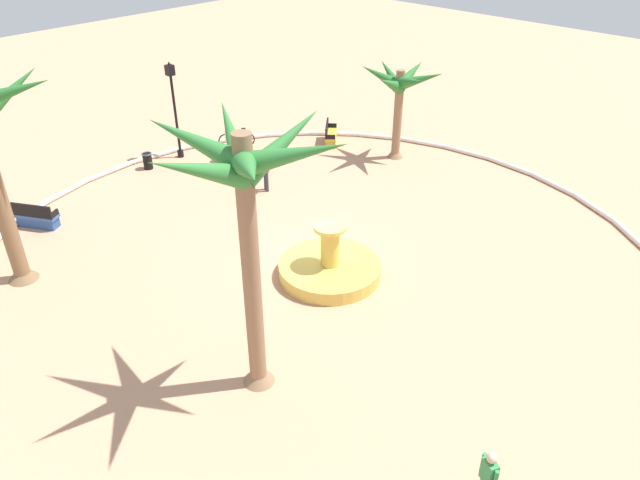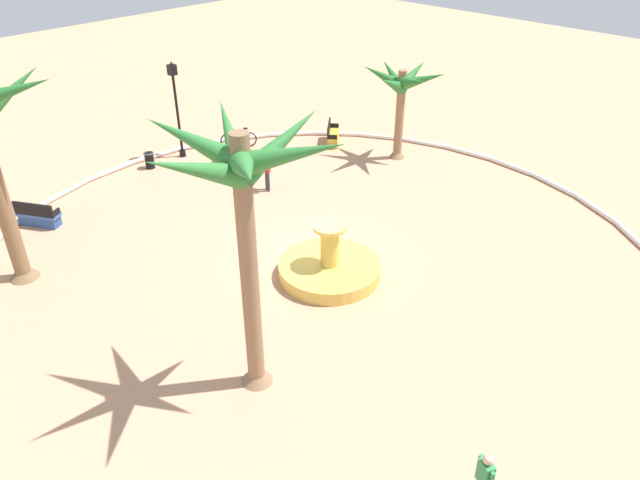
{
  "view_description": "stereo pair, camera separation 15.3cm",
  "coord_description": "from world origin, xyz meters",
  "px_view_note": "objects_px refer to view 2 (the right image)",
  "views": [
    {
      "loc": [
        12.33,
        11.77,
        11.3
      ],
      "look_at": [
        0.09,
        0.27,
        1.0
      ],
      "focal_mm": 34.03,
      "sensor_mm": 36.0,
      "label": 1
    },
    {
      "loc": [
        12.23,
        11.89,
        11.3
      ],
      "look_at": [
        0.09,
        0.27,
        1.0
      ],
      "focal_mm": 34.03,
      "sensor_mm": 36.0,
      "label": 2
    }
  ],
  "objects_px": {
    "lamppost": "(176,102)",
    "bench_west": "(39,217)",
    "palm_tree_near_fountain": "(243,195)",
    "fountain": "(330,268)",
    "person_cyclist_helmet": "(231,141)",
    "bench_east": "(333,136)",
    "person_pedestrian_stroll": "(267,170)",
    "palm_tree_by_curb": "(402,88)",
    "bicycle_red_frame": "(239,140)",
    "trash_bin": "(149,160)",
    "person_cyclist_photo": "(484,480)"
  },
  "relations": [
    {
      "from": "bench_east",
      "to": "lamppost",
      "type": "relative_size",
      "value": 0.36
    },
    {
      "from": "bench_east",
      "to": "fountain",
      "type": "bearing_deg",
      "value": 42.23
    },
    {
      "from": "fountain",
      "to": "trash_bin",
      "type": "bearing_deg",
      "value": -93.11
    },
    {
      "from": "bench_west",
      "to": "person_pedestrian_stroll",
      "type": "bearing_deg",
      "value": 153.1
    },
    {
      "from": "palm_tree_near_fountain",
      "to": "person_cyclist_helmet",
      "type": "distance_m",
      "value": 14.79
    },
    {
      "from": "palm_tree_by_curb",
      "to": "palm_tree_near_fountain",
      "type": "bearing_deg",
      "value": 23.78
    },
    {
      "from": "person_pedestrian_stroll",
      "to": "person_cyclist_helmet",
      "type": "bearing_deg",
      "value": -104.54
    },
    {
      "from": "trash_bin",
      "to": "palm_tree_near_fountain",
      "type": "bearing_deg",
      "value": 67.91
    },
    {
      "from": "palm_tree_by_curb",
      "to": "trash_bin",
      "type": "height_order",
      "value": "palm_tree_by_curb"
    },
    {
      "from": "palm_tree_near_fountain",
      "to": "trash_bin",
      "type": "distance_m",
      "value": 15.19
    },
    {
      "from": "person_cyclist_helmet",
      "to": "lamppost",
      "type": "bearing_deg",
      "value": -57.51
    },
    {
      "from": "person_cyclist_photo",
      "to": "lamppost",
      "type": "bearing_deg",
      "value": -108.33
    },
    {
      "from": "trash_bin",
      "to": "person_cyclist_photo",
      "type": "height_order",
      "value": "person_cyclist_photo"
    },
    {
      "from": "palm_tree_by_curb",
      "to": "bench_east",
      "type": "height_order",
      "value": "palm_tree_by_curb"
    },
    {
      "from": "bicycle_red_frame",
      "to": "person_pedestrian_stroll",
      "type": "relative_size",
      "value": 0.85
    },
    {
      "from": "palm_tree_near_fountain",
      "to": "lamppost",
      "type": "xyz_separation_m",
      "value": [
        -7.14,
        -13.32,
        -2.85
      ]
    },
    {
      "from": "lamppost",
      "to": "person_cyclist_photo",
      "type": "relative_size",
      "value": 2.61
    },
    {
      "from": "person_cyclist_helmet",
      "to": "person_pedestrian_stroll",
      "type": "distance_m",
      "value": 3.52
    },
    {
      "from": "person_cyclist_photo",
      "to": "palm_tree_near_fountain",
      "type": "bearing_deg",
      "value": -83.41
    },
    {
      "from": "bicycle_red_frame",
      "to": "person_cyclist_photo",
      "type": "xyz_separation_m",
      "value": [
        8.92,
        18.37,
        0.55
      ]
    },
    {
      "from": "palm_tree_near_fountain",
      "to": "bicycle_red_frame",
      "type": "bearing_deg",
      "value": -128.11
    },
    {
      "from": "person_cyclist_photo",
      "to": "bench_east",
      "type": "bearing_deg",
      "value": -128.56
    },
    {
      "from": "person_cyclist_helmet",
      "to": "bicycle_red_frame",
      "type": "bearing_deg",
      "value": -142.05
    },
    {
      "from": "bench_east",
      "to": "person_cyclist_helmet",
      "type": "distance_m",
      "value": 5.07
    },
    {
      "from": "bench_east",
      "to": "person_cyclist_photo",
      "type": "distance_m",
      "value": 19.83
    },
    {
      "from": "bench_west",
      "to": "palm_tree_by_curb",
      "type": "bearing_deg",
      "value": 157.86
    },
    {
      "from": "palm_tree_near_fountain",
      "to": "person_cyclist_helmet",
      "type": "bearing_deg",
      "value": -126.6
    },
    {
      "from": "bench_west",
      "to": "person_pedestrian_stroll",
      "type": "distance_m",
      "value": 8.75
    },
    {
      "from": "fountain",
      "to": "person_cyclist_helmet",
      "type": "relative_size",
      "value": 1.98
    },
    {
      "from": "trash_bin",
      "to": "bench_east",
      "type": "bearing_deg",
      "value": 153.09
    },
    {
      "from": "bench_east",
      "to": "person_pedestrian_stroll",
      "type": "distance_m",
      "value": 5.76
    },
    {
      "from": "palm_tree_by_curb",
      "to": "fountain",
      "type": "bearing_deg",
      "value": 24.96
    },
    {
      "from": "palm_tree_by_curb",
      "to": "bench_east",
      "type": "distance_m",
      "value": 4.46
    },
    {
      "from": "bench_east",
      "to": "person_pedestrian_stroll",
      "type": "height_order",
      "value": "person_pedestrian_stroll"
    },
    {
      "from": "person_cyclist_helmet",
      "to": "person_cyclist_photo",
      "type": "distance_m",
      "value": 19.05
    },
    {
      "from": "lamppost",
      "to": "trash_bin",
      "type": "bearing_deg",
      "value": 0.95
    },
    {
      "from": "person_pedestrian_stroll",
      "to": "lamppost",
      "type": "bearing_deg",
      "value": -85.89
    },
    {
      "from": "palm_tree_by_curb",
      "to": "lamppost",
      "type": "xyz_separation_m",
      "value": [
        6.74,
        -7.21,
        -0.69
      ]
    },
    {
      "from": "lamppost",
      "to": "person_pedestrian_stroll",
      "type": "bearing_deg",
      "value": 94.11
    },
    {
      "from": "palm_tree_near_fountain",
      "to": "palm_tree_by_curb",
      "type": "relative_size",
      "value": 1.65
    },
    {
      "from": "trash_bin",
      "to": "person_cyclist_helmet",
      "type": "distance_m",
      "value": 3.64
    },
    {
      "from": "lamppost",
      "to": "bench_west",
      "type": "bearing_deg",
      "value": 11.15
    },
    {
      "from": "lamppost",
      "to": "bicycle_red_frame",
      "type": "bearing_deg",
      "value": 157.07
    },
    {
      "from": "fountain",
      "to": "trash_bin",
      "type": "xyz_separation_m",
      "value": [
        -0.62,
        -11.41,
        0.1
      ]
    },
    {
      "from": "bench_east",
      "to": "lamppost",
      "type": "bearing_deg",
      "value": -33.5
    },
    {
      "from": "bicycle_red_frame",
      "to": "palm_tree_near_fountain",
      "type": "bearing_deg",
      "value": 51.89
    },
    {
      "from": "person_cyclist_helmet",
      "to": "person_pedestrian_stroll",
      "type": "height_order",
      "value": "person_cyclist_helmet"
    },
    {
      "from": "palm_tree_by_curb",
      "to": "person_cyclist_photo",
      "type": "xyz_separation_m",
      "value": [
        13.17,
        12.21,
        -2.31
      ]
    },
    {
      "from": "fountain",
      "to": "lamppost",
      "type": "relative_size",
      "value": 0.76
    },
    {
      "from": "bicycle_red_frame",
      "to": "person_cyclist_photo",
      "type": "distance_m",
      "value": 20.43
    }
  ]
}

